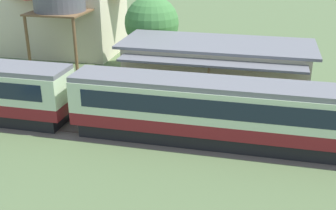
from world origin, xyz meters
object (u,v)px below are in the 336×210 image
Objects in this scene: station_house_red_roof at (58,11)px; yard_tree_1 at (152,23)px; station_building at (216,69)px; passenger_train at (256,113)px.

yard_tree_1 is (11.28, -3.87, -0.01)m from station_house_red_roof.
station_house_red_roof is (-18.00, 9.80, 2.09)m from station_building.
passenger_train is 4.91× the size of station_house_red_roof.
passenger_train is at bearing -53.99° from yard_tree_1.
station_building is (-3.35, 7.92, -0.02)m from passenger_train.
station_building is 2.15× the size of yard_tree_1.
station_house_red_roof is (-21.35, 17.73, 2.07)m from passenger_train.
station_building is 9.20m from yard_tree_1.
station_building is at bearing -41.45° from yard_tree_1.
station_building reaches higher than passenger_train.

